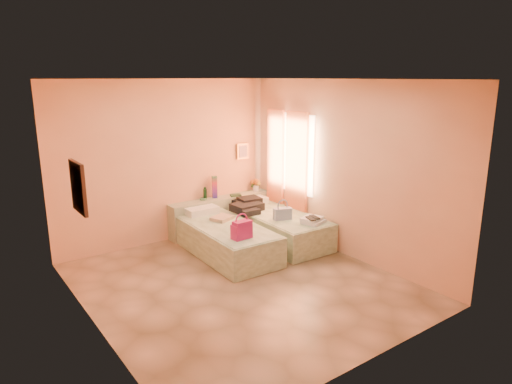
% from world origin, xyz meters
% --- Properties ---
extents(ground, '(4.50, 4.50, 0.00)m').
position_xyz_m(ground, '(0.00, 0.00, 0.00)').
color(ground, tan).
rests_on(ground, ground).
extents(room_walls, '(4.02, 4.51, 2.81)m').
position_xyz_m(room_walls, '(0.21, 0.57, 1.79)').
color(room_walls, '#F6B483').
rests_on(room_walls, ground).
extents(headboard_ledge, '(2.05, 0.30, 0.65)m').
position_xyz_m(headboard_ledge, '(0.98, 2.10, 0.33)').
color(headboard_ledge, '#AAB795').
rests_on(headboard_ledge, ground).
extents(bed_left, '(0.96, 2.03, 0.50)m').
position_xyz_m(bed_left, '(0.42, 1.05, 0.25)').
color(bed_left, beige).
rests_on(bed_left, ground).
extents(bed_right, '(0.96, 2.03, 0.50)m').
position_xyz_m(bed_right, '(1.50, 1.05, 0.25)').
color(bed_right, beige).
rests_on(bed_right, ground).
extents(water_bottle, '(0.08, 0.08, 0.22)m').
position_xyz_m(water_bottle, '(0.67, 2.16, 0.76)').
color(water_bottle, '#14381E').
rests_on(water_bottle, headboard_ledge).
extents(rainbow_box, '(0.12, 0.12, 0.41)m').
position_xyz_m(rainbow_box, '(0.87, 2.15, 0.85)').
color(rainbow_box, '#B5165F').
rests_on(rainbow_box, headboard_ledge).
extents(small_dish, '(0.14, 0.14, 0.03)m').
position_xyz_m(small_dish, '(0.62, 2.14, 0.67)').
color(small_dish, '#48855B').
rests_on(small_dish, headboard_ledge).
extents(green_book, '(0.24, 0.20, 0.03)m').
position_xyz_m(green_book, '(1.25, 2.02, 0.67)').
color(green_book, '#244328').
rests_on(green_book, headboard_ledge).
extents(flower_vase, '(0.23, 0.23, 0.29)m').
position_xyz_m(flower_vase, '(1.80, 2.13, 0.79)').
color(flower_vase, white).
rests_on(flower_vase, headboard_ledge).
extents(magenta_handbag, '(0.30, 0.18, 0.28)m').
position_xyz_m(magenta_handbag, '(0.28, 0.40, 0.64)').
color(magenta_handbag, '#B5165F').
rests_on(magenta_handbag, bed_left).
extents(khaki_garment, '(0.42, 0.38, 0.06)m').
position_xyz_m(khaki_garment, '(0.53, 1.33, 0.53)').
color(khaki_garment, tan).
rests_on(khaki_garment, bed_left).
extents(clothes_pile, '(0.58, 0.58, 0.17)m').
position_xyz_m(clothes_pile, '(1.22, 1.54, 0.59)').
color(clothes_pile, black).
rests_on(clothes_pile, bed_right).
extents(blue_handbag, '(0.33, 0.22, 0.20)m').
position_xyz_m(blue_handbag, '(1.36, 0.76, 0.60)').
color(blue_handbag, '#3A558D').
rests_on(blue_handbag, bed_right).
extents(towel_stack, '(0.42, 0.39, 0.10)m').
position_xyz_m(towel_stack, '(1.64, 0.31, 0.55)').
color(towel_stack, white).
rests_on(towel_stack, bed_right).
extents(sandal_pair, '(0.23, 0.27, 0.02)m').
position_xyz_m(sandal_pair, '(1.58, 0.26, 0.61)').
color(sandal_pair, black).
rests_on(sandal_pair, towel_stack).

